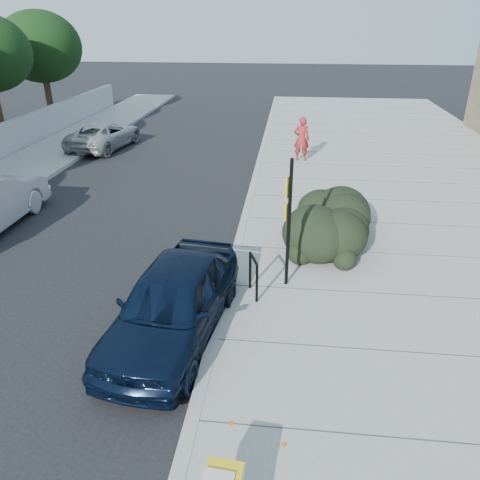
% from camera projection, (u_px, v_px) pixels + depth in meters
% --- Properties ---
extents(ground, '(120.00, 120.00, 0.00)m').
position_uv_depth(ground, '(213.00, 345.00, 8.95)').
color(ground, black).
rests_on(ground, ground).
extents(sidewalk_near, '(11.20, 50.00, 0.15)m').
position_uv_depth(sidewalk_near, '(443.00, 242.00, 12.85)').
color(sidewalk_near, gray).
rests_on(sidewalk_near, ground).
extents(curb_near, '(0.22, 50.00, 0.17)m').
position_uv_depth(curb_near, '(241.00, 233.00, 13.39)').
color(curb_near, '#9E9E99').
rests_on(curb_near, ground).
extents(tree_far_f, '(4.40, 4.40, 6.07)m').
position_uv_depth(tree_far_f, '(40.00, 47.00, 25.40)').
color(tree_far_f, '#332114').
rests_on(tree_far_f, ground).
extents(bike_rack, '(0.25, 0.60, 0.92)m').
position_uv_depth(bike_rack, '(253.00, 273.00, 10.06)').
color(bike_rack, black).
rests_on(bike_rack, sidewalk_near).
extents(sign_post, '(0.14, 0.34, 2.94)m').
position_uv_depth(sign_post, '(289.00, 217.00, 10.02)').
color(sign_post, black).
rests_on(sign_post, sidewalk_near).
extents(hedge, '(2.42, 4.06, 1.44)m').
position_uv_depth(hedge, '(333.00, 212.00, 12.75)').
color(hedge, black).
rests_on(hedge, sidewalk_near).
extents(sedan_navy, '(2.34, 4.59, 1.50)m').
position_uv_depth(sedan_navy, '(173.00, 302.00, 8.93)').
color(sedan_navy, black).
rests_on(sedan_navy, ground).
extents(suv_silver, '(2.64, 4.69, 1.24)m').
position_uv_depth(suv_silver, '(104.00, 135.00, 22.10)').
color(suv_silver, '#9A9C9F').
rests_on(suv_silver, ground).
extents(pedestrian, '(0.69, 0.47, 1.83)m').
position_uv_depth(pedestrian, '(301.00, 139.00, 19.52)').
color(pedestrian, maroon).
rests_on(pedestrian, sidewalk_near).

